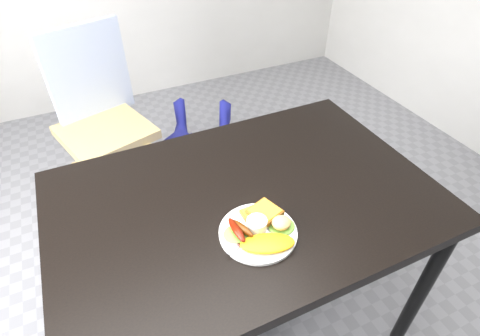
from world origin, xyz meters
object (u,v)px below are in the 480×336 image
at_px(dining_table, 246,200).
at_px(plate, 258,232).
at_px(dining_chair, 106,132).
at_px(person, 185,85).

relative_size(dining_table, plate, 5.42).
bearing_deg(dining_chair, dining_table, -89.54).
bearing_deg(plate, person, 86.10).
bearing_deg(dining_chair, person, -66.42).
distance_m(dining_table, plate, 0.16).
relative_size(dining_chair, person, 0.25).
bearing_deg(dining_table, plate, -103.06).
xyz_separation_m(dining_chair, person, (0.34, -0.40, 0.38)).
relative_size(dining_table, dining_chair, 2.83).
bearing_deg(person, dining_table, 110.60).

